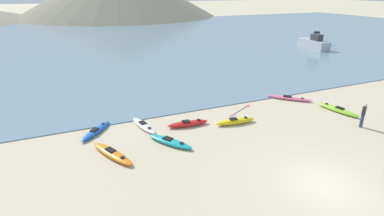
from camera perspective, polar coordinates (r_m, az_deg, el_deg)
ground_plane at (r=15.24m, az=24.06°, el=-13.29°), size 400.00×400.00×0.00m
bay_water at (r=54.91m, az=-12.91°, el=12.63°), size 160.00×70.00×0.06m
kayak_on_sand_0 at (r=16.60m, az=-14.93°, el=-8.38°), size 1.99×3.33×0.33m
kayak_on_sand_1 at (r=19.88m, az=8.19°, el=-2.50°), size 2.82×0.90×0.40m
kayak_on_sand_2 at (r=19.38m, az=-0.82°, el=-2.97°), size 2.77×0.89×0.38m
kayak_on_sand_3 at (r=19.41m, az=-17.82°, el=-4.16°), size 2.33×2.64×0.32m
kayak_on_sand_4 at (r=25.17m, az=18.06°, el=1.79°), size 2.88×2.87×0.31m
kayak_on_sand_5 at (r=19.44m, az=-9.19°, el=-3.29°), size 1.24×2.95×0.31m
kayak_on_sand_6 at (r=17.28m, az=-4.23°, el=-6.38°), size 2.21×2.89×0.33m
kayak_on_sand_7 at (r=24.01m, az=25.96°, el=-0.26°), size 1.17×3.29×0.38m
person_near_foreground at (r=21.82m, az=29.85°, el=-0.93°), size 0.33×0.29×1.62m
moored_boat_0 at (r=52.23m, az=22.45°, el=11.92°), size 3.39×2.80×1.98m
moored_boat_1 at (r=48.16m, az=22.14°, el=11.31°), size 1.93×5.20×2.13m
loose_paddle at (r=22.13m, az=9.16°, el=-0.44°), size 2.52×1.51×0.03m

